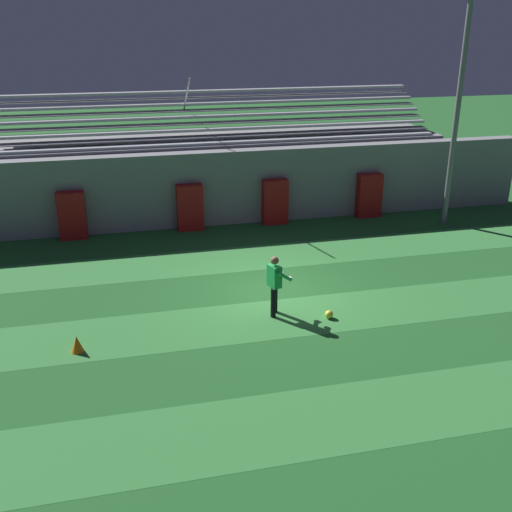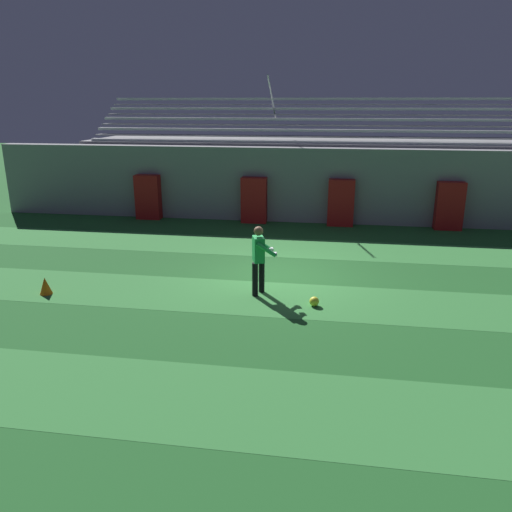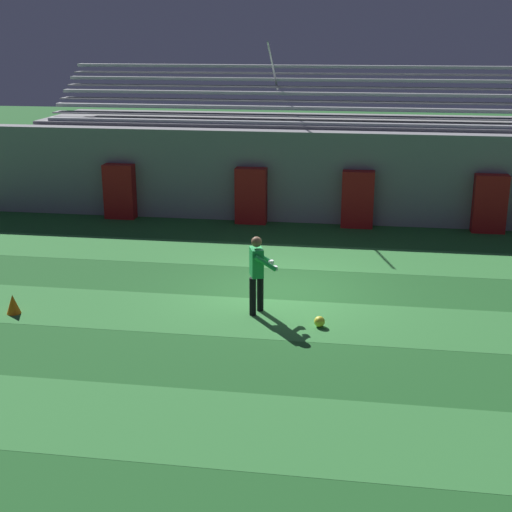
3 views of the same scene
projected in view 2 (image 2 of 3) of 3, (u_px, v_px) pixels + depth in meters
ground_plane at (279, 275)px, 13.30m from camera, size 80.00×80.00×0.00m
turf_stripe_near at (236, 404)px, 7.64m from camera, size 28.00×2.17×0.01m
turf_stripe_mid at (271, 298)px, 11.73m from camera, size 28.00×2.17×0.01m
turf_stripe_far at (288, 248)px, 15.83m from camera, size 28.00×2.17×0.01m
back_wall at (298, 185)px, 19.02m from camera, size 24.00×0.60×2.80m
padding_pillar_gate_left at (254, 200)px, 18.90m from camera, size 0.96×0.44×1.72m
padding_pillar_gate_right at (341, 203)px, 18.42m from camera, size 0.96×0.44×1.72m
padding_pillar_far_left at (148, 197)px, 19.52m from camera, size 0.96×0.44×1.72m
padding_pillar_far_right at (449, 206)px, 17.86m from camera, size 0.96×0.44×1.72m
bleacher_stand at (302, 174)px, 21.20m from camera, size 18.00×4.05×5.43m
goalkeeper at (259, 256)px, 11.74m from camera, size 0.64×0.69×1.67m
soccer_ball at (314, 301)px, 11.27m from camera, size 0.22×0.22×0.22m
traffic_cone at (45, 286)px, 11.94m from camera, size 0.30×0.30×0.42m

